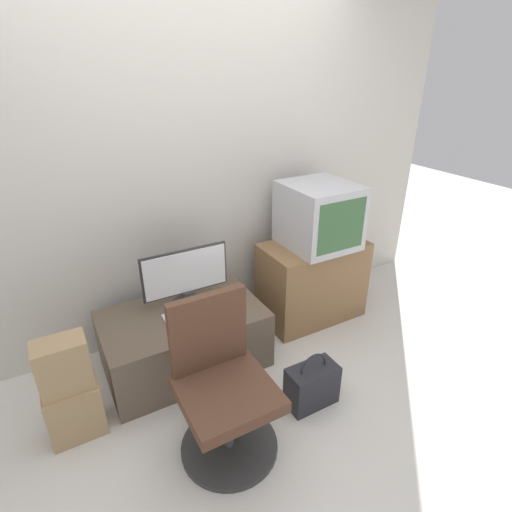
% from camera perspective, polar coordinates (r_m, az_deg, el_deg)
% --- Properties ---
extents(ground_plane, '(12.00, 12.00, 0.00)m').
position_cam_1_polar(ground_plane, '(2.52, 5.18, -23.95)').
color(ground_plane, beige).
extents(wall_back, '(4.40, 0.05, 2.60)m').
position_cam_1_polar(wall_back, '(2.87, -9.09, 13.14)').
color(wall_back, beige).
rests_on(wall_back, ground_plane).
extents(desk, '(1.06, 0.65, 0.42)m').
position_cam_1_polar(desk, '(2.84, -10.19, -11.56)').
color(desk, brown).
rests_on(desk, ground_plane).
extents(side_stand, '(0.81, 0.46, 0.65)m').
position_cam_1_polar(side_stand, '(3.27, 7.99, -3.51)').
color(side_stand, olive).
rests_on(side_stand, ground_plane).
extents(main_monitor, '(0.59, 0.24, 0.42)m').
position_cam_1_polar(main_monitor, '(2.69, -9.95, -3.22)').
color(main_monitor, '#2D2D2D').
rests_on(main_monitor, desk).
extents(keyboard, '(0.38, 0.13, 0.01)m').
position_cam_1_polar(keyboard, '(2.70, -9.10, -7.98)').
color(keyboard, silver).
rests_on(keyboard, desk).
extents(mouse, '(0.06, 0.04, 0.02)m').
position_cam_1_polar(mouse, '(2.80, -4.18, -6.26)').
color(mouse, '#4C4C51').
rests_on(mouse, desk).
extents(crt_tv, '(0.50, 0.52, 0.48)m').
position_cam_1_polar(crt_tv, '(3.03, 8.99, 5.76)').
color(crt_tv, '#B7B7BC').
rests_on(crt_tv, side_stand).
extents(office_chair, '(0.53, 0.53, 0.87)m').
position_cam_1_polar(office_chair, '(2.22, -4.77, -18.64)').
color(office_chair, '#333333').
rests_on(office_chair, ground_plane).
extents(cardboard_box_lower, '(0.29, 0.21, 0.33)m').
position_cam_1_polar(cardboard_box_lower, '(2.61, -24.44, -19.32)').
color(cardboard_box_lower, '#A3845B').
rests_on(cardboard_box_lower, ground_plane).
extents(cardboard_box_upper, '(0.26, 0.17, 0.30)m').
position_cam_1_polar(cardboard_box_upper, '(2.40, -25.84, -13.90)').
color(cardboard_box_upper, '#A3845B').
rests_on(cardboard_box_upper, cardboard_box_lower).
extents(handbag, '(0.31, 0.17, 0.37)m').
position_cam_1_polar(handbag, '(2.59, 7.98, -17.79)').
color(handbag, '#232328').
rests_on(handbag, ground_plane).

